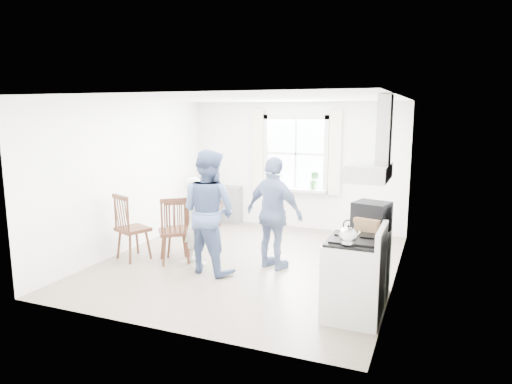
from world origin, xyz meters
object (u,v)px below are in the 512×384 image
at_px(stereo_stack, 371,217).
at_px(windsor_chair_c, 175,223).
at_px(gas_stove, 354,277).
at_px(person_left, 196,221).
at_px(low_cabinet, 369,263).
at_px(person_mid, 209,211).
at_px(person_right, 274,213).
at_px(windsor_chair_a, 178,222).
at_px(windsor_chair_b, 126,220).

xyz_separation_m(stereo_stack, windsor_chair_c, (-3.05, 0.20, -0.42)).
xyz_separation_m(gas_stove, person_left, (-2.67, 0.98, 0.22)).
bearing_deg(low_cabinet, person_mid, 178.57).
relative_size(gas_stove, stereo_stack, 2.24).
bearing_deg(person_right, person_left, 30.56).
relative_size(windsor_chair_a, windsor_chair_b, 0.87).
bearing_deg(low_cabinet, person_left, 174.23).
bearing_deg(person_right, windsor_chair_b, 31.05).
bearing_deg(low_cabinet, stereo_stack, -78.87).
relative_size(gas_stove, windsor_chair_c, 1.02).
relative_size(windsor_chair_a, person_left, 0.68).
xyz_separation_m(person_left, person_mid, (0.35, -0.22, 0.22)).
bearing_deg(gas_stove, windsor_chair_b, 169.55).
bearing_deg(windsor_chair_a, person_left, -25.88).
xyz_separation_m(windsor_chair_a, person_right, (1.68, 0.05, 0.28)).
height_order(stereo_stack, windsor_chair_b, stereo_stack).
bearing_deg(stereo_stack, person_left, 173.10).
bearing_deg(person_mid, stereo_stack, -169.58).
height_order(person_mid, person_right, person_mid).
bearing_deg(gas_stove, windsor_chair_a, 159.01).
bearing_deg(low_cabinet, windsor_chair_c, 177.34).
xyz_separation_m(windsor_chair_c, person_left, (0.30, 0.14, 0.04)).
distance_m(windsor_chair_b, person_left, 1.16).
relative_size(low_cabinet, person_right, 0.52).
bearing_deg(person_left, gas_stove, -176.93).
xyz_separation_m(low_cabinet, windsor_chair_c, (-3.04, 0.14, 0.22)).
relative_size(low_cabinet, windsor_chair_c, 0.82).
relative_size(windsor_chair_a, windsor_chair_c, 0.88).
bearing_deg(person_right, person_mid, 47.52).
bearing_deg(gas_stove, person_left, 159.90).
relative_size(windsor_chair_b, person_mid, 0.60).
height_order(windsor_chair_b, person_right, person_right).
height_order(person_left, person_mid, person_mid).
bearing_deg(stereo_stack, gas_stove, -97.14).
height_order(windsor_chair_a, windsor_chair_b, windsor_chair_b).
distance_m(person_left, person_mid, 0.47).
bearing_deg(stereo_stack, person_right, 158.42).
height_order(stereo_stack, person_left, person_left).
bearing_deg(windsor_chair_b, gas_stove, -10.45).
xyz_separation_m(windsor_chair_a, person_left, (0.47, -0.23, 0.12)).
bearing_deg(person_mid, person_left, -18.43).
relative_size(low_cabinet, person_left, 0.64).
height_order(windsor_chair_a, person_right, person_right).
bearing_deg(stereo_stack, windsor_chair_a, 170.13).
bearing_deg(person_left, person_mid, 171.56).
bearing_deg(windsor_chair_c, person_right, 15.08).
xyz_separation_m(windsor_chair_a, person_mid, (0.82, -0.44, 0.34)).
distance_m(gas_stove, person_mid, 2.48).
bearing_deg(windsor_chair_c, person_mid, -7.10).
distance_m(stereo_stack, windsor_chair_c, 3.09).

